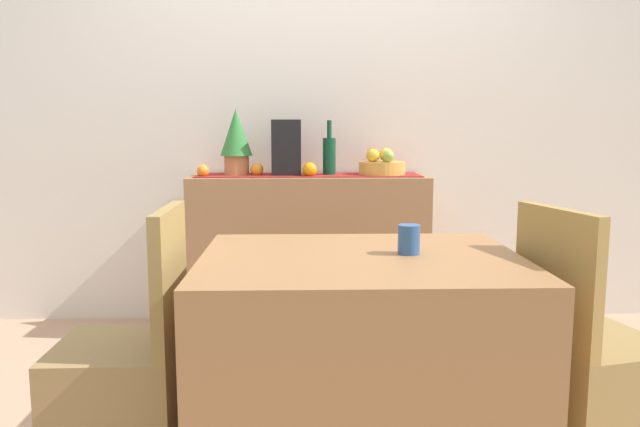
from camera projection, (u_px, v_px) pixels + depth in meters
name	position (u px, v px, depth m)	size (l,w,h in m)	color
ground_plane	(321.00, 400.00, 2.67)	(6.40, 6.40, 0.02)	tan
room_wall_rear	(315.00, 93.00, 3.65)	(6.40, 0.06, 2.70)	silver
sideboard_console	(309.00, 253.00, 3.52)	(1.31, 0.42, 0.88)	#986D48
table_runner	(309.00, 175.00, 3.46)	(1.23, 0.32, 0.01)	maroon
fruit_bowl	(382.00, 168.00, 3.46)	(0.26, 0.26, 0.07)	gold
apple_center	(373.00, 155.00, 3.42)	(0.07, 0.07, 0.07)	gold
apple_rear	(373.00, 154.00, 3.51)	(0.08, 0.08, 0.08)	red
apple_right	(386.00, 155.00, 3.46)	(0.08, 0.08, 0.08)	gold
apple_front	(388.00, 156.00, 3.39)	(0.07, 0.07, 0.07)	#87A43F
wine_bottle	(329.00, 155.00, 3.45)	(0.07, 0.07, 0.30)	#114128
coffee_maker	(287.00, 148.00, 3.43)	(0.16, 0.18, 0.31)	black
potted_plant	(236.00, 139.00, 3.42)	(0.18, 0.18, 0.37)	#B77749
orange_loose_near_bowl	(257.00, 170.00, 3.41)	(0.07, 0.07, 0.07)	orange
orange_loose_mid	(203.00, 171.00, 3.34)	(0.07, 0.07, 0.07)	orange
orange_loose_end	(310.00, 170.00, 3.36)	(0.08, 0.08, 0.08)	orange
dining_table	(360.00, 365.00, 2.08)	(1.04, 0.83, 0.74)	#96673F
coffee_cup	(409.00, 239.00, 2.05)	(0.07, 0.07, 0.10)	#2D548E
chair_near_window	(124.00, 397.00, 2.07)	(0.40, 0.40, 0.90)	olive
chair_by_corner	(591.00, 392.00, 2.11)	(0.49, 0.49, 0.90)	olive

